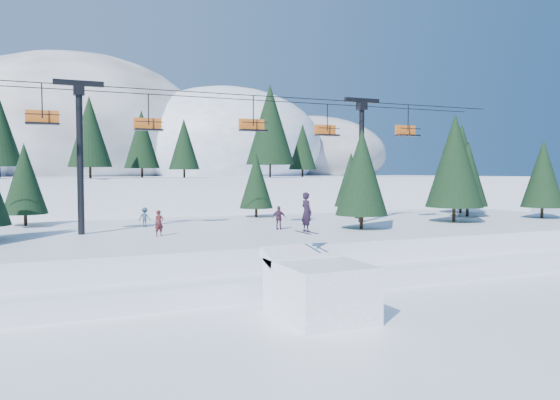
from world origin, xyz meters
name	(u,v)px	position (x,y,z in m)	size (l,w,h in m)	color
ground	(328,325)	(0.00, 0.00, 0.00)	(160.00, 160.00, 0.00)	white
mid_shelf	(211,246)	(0.00, 18.00, 1.25)	(70.00, 22.00, 2.50)	white
berm	(261,279)	(0.00, 8.00, 0.55)	(70.00, 6.00, 1.10)	white
mountain_ridge	(83,154)	(-5.08, 73.35, 9.64)	(119.00, 60.99, 26.46)	white
jump_kicker	(318,287)	(0.23, 1.30, 1.41)	(3.79, 5.17, 5.73)	white
chairlift	(226,137)	(1.27, 18.05, 9.32)	(46.00, 3.21, 10.28)	black
conifer_stand	(260,168)	(4.11, 18.39, 6.97)	(62.31, 16.42, 9.19)	black
distant_skiers	(252,215)	(3.58, 18.80, 3.33)	(19.85, 7.22, 1.74)	#4C1A1C
banner_near	(409,277)	(8.36, 5.28, 0.54)	(2.86, 0.16, 0.90)	black
banner_far	(396,273)	(8.36, 6.63, 0.54)	(2.66, 1.11, 0.90)	black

